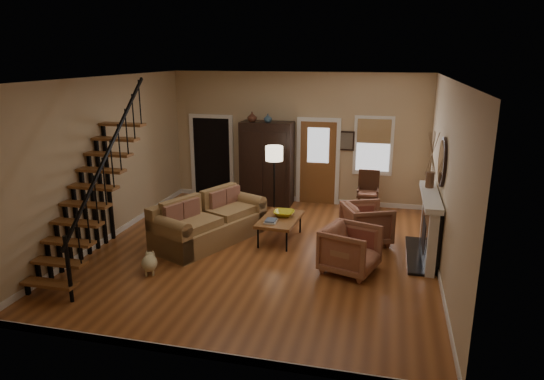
% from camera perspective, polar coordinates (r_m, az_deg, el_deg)
% --- Properties ---
extents(room, '(7.00, 7.33, 3.30)m').
position_cam_1_polar(room, '(10.79, -0.95, 3.89)').
color(room, '#985226').
rests_on(room, ground).
extents(staircase, '(0.94, 2.80, 3.20)m').
position_cam_1_polar(staircase, '(9.00, -20.84, 1.09)').
color(staircase, brown).
rests_on(staircase, ground).
extents(fireplace, '(0.33, 1.95, 2.30)m').
position_cam_1_polar(fireplace, '(9.47, 18.28, -3.41)').
color(fireplace, black).
rests_on(fireplace, ground).
extents(armoire, '(1.30, 0.60, 2.10)m').
position_cam_1_polar(armoire, '(12.27, -0.59, 3.17)').
color(armoire, black).
rests_on(armoire, ground).
extents(vase_a, '(0.24, 0.24, 0.25)m').
position_cam_1_polar(vase_a, '(12.06, -2.36, 8.60)').
color(vase_a, '#4C2619').
rests_on(vase_a, armoire).
extents(vase_b, '(0.20, 0.20, 0.21)m').
position_cam_1_polar(vase_b, '(11.96, -0.49, 8.46)').
color(vase_b, '#334C60').
rests_on(vase_b, armoire).
extents(sofa, '(1.95, 2.63, 0.90)m').
position_cam_1_polar(sofa, '(9.96, -7.30, -3.55)').
color(sofa, '#997445').
rests_on(sofa, ground).
extents(coffee_table, '(0.81, 1.30, 0.48)m').
position_cam_1_polar(coffee_table, '(10.00, 0.95, -4.61)').
color(coffee_table, brown).
rests_on(coffee_table, ground).
extents(bowl, '(0.43, 0.43, 0.11)m').
position_cam_1_polar(bowl, '(10.03, 1.42, -2.77)').
color(bowl, gold).
rests_on(bowl, coffee_table).
extents(books, '(0.23, 0.31, 0.06)m').
position_cam_1_polar(books, '(9.66, -0.13, -3.65)').
color(books, beige).
rests_on(books, coffee_table).
extents(armchair_left, '(1.13, 1.12, 0.83)m').
position_cam_1_polar(armchair_left, '(8.65, 9.21, -6.92)').
color(armchair_left, brown).
rests_on(armchair_left, ground).
extents(armchair_right, '(1.17, 1.16, 0.82)m').
position_cam_1_polar(armchair_right, '(10.01, 11.07, -3.88)').
color(armchair_right, brown).
rests_on(armchair_right, ground).
extents(floor_lamp, '(0.49, 0.49, 1.73)m').
position_cam_1_polar(floor_lamp, '(11.05, 0.26, 0.77)').
color(floor_lamp, black).
rests_on(floor_lamp, ground).
extents(side_chair, '(0.54, 0.54, 1.02)m').
position_cam_1_polar(side_chair, '(11.85, 11.21, -0.28)').
color(side_chair, '#3C2113').
rests_on(side_chair, ground).
extents(dog, '(0.44, 0.54, 0.34)m').
position_cam_1_polar(dog, '(8.82, -14.21, -8.48)').
color(dog, beige).
rests_on(dog, ground).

